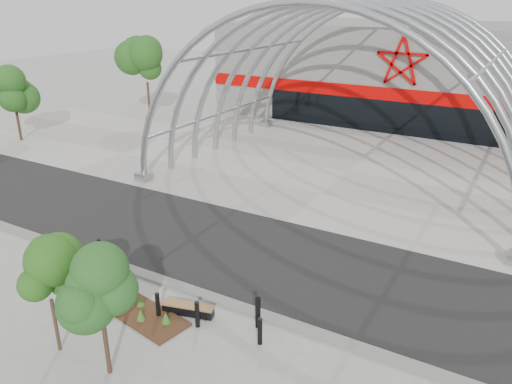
% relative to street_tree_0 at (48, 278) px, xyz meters
% --- Properties ---
extents(ground, '(140.00, 140.00, 0.00)m').
position_rel_street_tree_0_xyz_m(ground, '(1.92, 4.89, -2.54)').
color(ground, gray).
rests_on(ground, ground).
extents(road, '(140.00, 7.00, 0.02)m').
position_rel_street_tree_0_xyz_m(road, '(1.92, 8.39, -2.53)').
color(road, black).
rests_on(road, ground).
extents(forecourt, '(60.00, 17.00, 0.04)m').
position_rel_street_tree_0_xyz_m(forecourt, '(1.92, 20.39, -2.52)').
color(forecourt, '#A29C92').
rests_on(forecourt, ground).
extents(kerb, '(60.00, 0.50, 0.12)m').
position_rel_street_tree_0_xyz_m(kerb, '(1.92, 4.64, -2.48)').
color(kerb, slate).
rests_on(kerb, ground).
extents(arena_building, '(34.00, 15.24, 8.00)m').
position_rel_street_tree_0_xyz_m(arena_building, '(1.92, 38.34, 1.45)').
color(arena_building, slate).
rests_on(arena_building, ground).
extents(vault_canopy, '(20.80, 15.80, 20.36)m').
position_rel_street_tree_0_xyz_m(vault_canopy, '(1.92, 20.39, -2.53)').
color(vault_canopy, '#95999E').
rests_on(vault_canopy, ground).
extents(planting_bed, '(4.66, 2.15, 0.48)m').
position_rel_street_tree_0_xyz_m(planting_bed, '(0.45, 2.76, -2.43)').
color(planting_bed, '#351E14').
rests_on(planting_bed, ground).
extents(street_tree_0, '(1.55, 1.55, 3.54)m').
position_rel_street_tree_0_xyz_m(street_tree_0, '(0.00, 0.00, 0.00)').
color(street_tree_0, '#322617').
rests_on(street_tree_0, ground).
extents(street_tree_1, '(1.68, 1.68, 3.97)m').
position_rel_street_tree_0_xyz_m(street_tree_1, '(2.10, 0.03, 0.31)').
color(street_tree_1, '#321B16').
rests_on(street_tree_1, ground).
extents(bench_0, '(2.20, 1.18, 0.45)m').
position_rel_street_tree_0_xyz_m(bench_0, '(-0.91, 2.06, -2.32)').
color(bench_0, black).
rests_on(bench_0, ground).
extents(bench_1, '(1.89, 0.87, 0.39)m').
position_rel_street_tree_0_xyz_m(bench_1, '(2.35, 3.47, -2.35)').
color(bench_1, black).
rests_on(bench_1, ground).
extents(bollard_0, '(0.15, 0.15, 0.94)m').
position_rel_street_tree_0_xyz_m(bollard_0, '(-3.12, 4.70, -2.07)').
color(bollard_0, black).
rests_on(bollard_0, ground).
extents(bollard_1, '(0.15, 0.15, 0.95)m').
position_rel_street_tree_0_xyz_m(bollard_1, '(1.58, 2.82, -2.07)').
color(bollard_1, black).
rests_on(bollard_1, ground).
extents(bollard_2, '(0.15, 0.15, 0.95)m').
position_rel_street_tree_0_xyz_m(bollard_2, '(3.04, 3.08, -2.07)').
color(bollard_2, black).
rests_on(bollard_2, ground).
extents(bollard_3, '(0.15, 0.15, 0.94)m').
position_rel_street_tree_0_xyz_m(bollard_3, '(5.26, 3.34, -2.07)').
color(bollard_3, black).
rests_on(bollard_3, ground).
extents(bollard_4, '(0.18, 0.18, 1.11)m').
position_rel_street_tree_0_xyz_m(bollard_4, '(4.77, 4.07, -1.99)').
color(bollard_4, black).
rests_on(bollard_4, ground).
extents(bg_tree_0, '(3.00, 3.00, 6.45)m').
position_rel_street_tree_0_xyz_m(bg_tree_0, '(-18.08, 24.89, 2.10)').
color(bg_tree_0, black).
rests_on(bg_tree_0, ground).
extents(bg_tree_2, '(2.55, 2.55, 5.38)m').
position_rel_street_tree_0_xyz_m(bg_tree_2, '(-22.08, 14.89, 1.32)').
color(bg_tree_2, black).
rests_on(bg_tree_2, ground).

